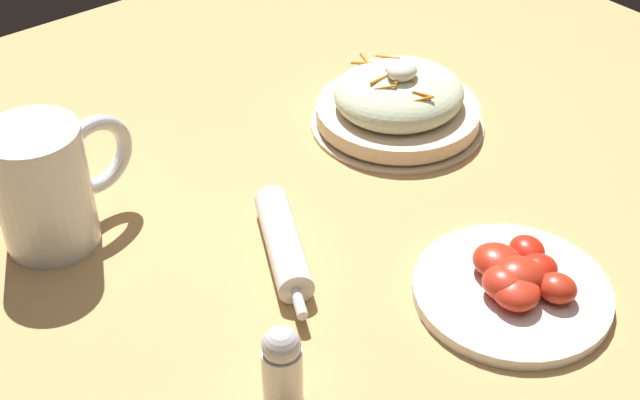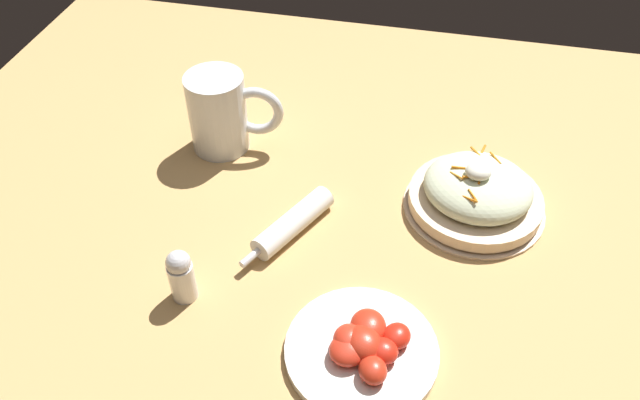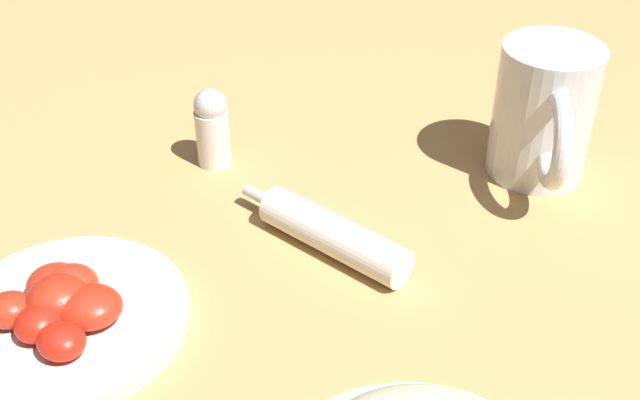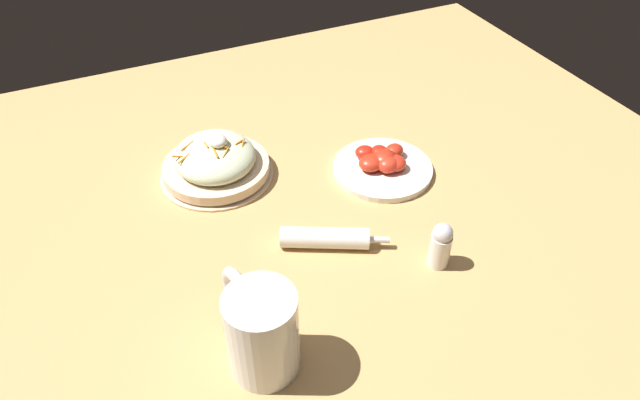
# 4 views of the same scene
# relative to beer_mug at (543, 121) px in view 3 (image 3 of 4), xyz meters

# --- Properties ---
(ground_plane) EXTENTS (1.43, 1.43, 0.00)m
(ground_plane) POSITION_rel_beer_mug_xyz_m (-0.21, 0.25, -0.06)
(ground_plane) COLOR tan
(beer_mug) EXTENTS (0.16, 0.10, 0.13)m
(beer_mug) POSITION_rel_beer_mug_xyz_m (0.00, 0.00, 0.00)
(beer_mug) COLOR white
(beer_mug) RESTS_ON ground_plane
(napkin_roll) EXTENTS (0.10, 0.17, 0.04)m
(napkin_roll) POSITION_rel_beer_mug_xyz_m (-0.16, 0.17, -0.04)
(napkin_roll) COLOR white
(napkin_roll) RESTS_ON ground_plane
(tomato_plate) EXTENTS (0.19, 0.19, 0.04)m
(tomato_plate) POSITION_rel_beer_mug_xyz_m (-0.30, 0.36, -0.04)
(tomato_plate) COLOR white
(tomato_plate) RESTS_ON ground_plane
(salt_shaker) EXTENTS (0.03, 0.03, 0.08)m
(salt_shaker) POSITION_rel_beer_mug_xyz_m (-0.05, 0.32, -0.02)
(salt_shaker) COLOR white
(salt_shaker) RESTS_ON ground_plane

